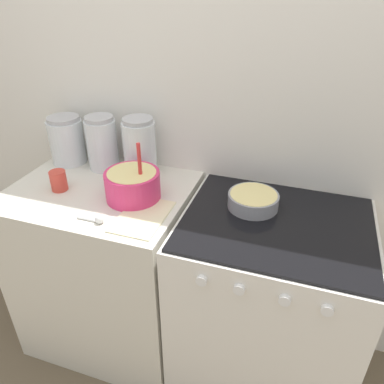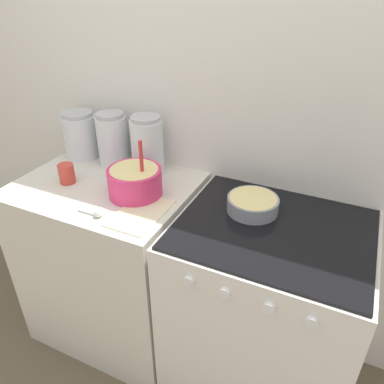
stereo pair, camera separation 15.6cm
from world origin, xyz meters
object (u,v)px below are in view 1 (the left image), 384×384
storage_jar_middle (102,146)px  storage_jar_right (140,151)px  baking_pan (253,200)px  storage_jar_left (67,143)px  mixing_bowl (133,184)px  stove (265,305)px  tin_can (59,181)px

storage_jar_middle → storage_jar_right: bearing=0.0°
baking_pan → storage_jar_right: (-0.57, 0.13, 0.09)m
storage_jar_left → storage_jar_middle: size_ratio=0.91×
baking_pan → storage_jar_left: bearing=172.3°
mixing_bowl → baking_pan: size_ratio=1.25×
storage_jar_middle → storage_jar_right: storage_jar_right is taller
stove → mixing_bowl: bearing=-178.8°
stove → tin_can: 1.08m
storage_jar_left → storage_jar_middle: storage_jar_middle is taller
baking_pan → storage_jar_middle: bearing=170.4°
mixing_bowl → storage_jar_middle: storage_jar_middle is taller
storage_jar_right → baking_pan: bearing=-12.9°
mixing_bowl → tin_can: size_ratio=2.88×
storage_jar_middle → tin_can: (-0.08, -0.26, -0.07)m
storage_jar_right → mixing_bowl: bearing=-73.2°
tin_can → mixing_bowl: bearing=6.7°
mixing_bowl → storage_jar_middle: size_ratio=0.99×
storage_jar_right → tin_can: size_ratio=3.06×
tin_can → storage_jar_left: bearing=115.2°
stove → baking_pan: (-0.11, 0.08, 0.49)m
mixing_bowl → tin_can: 0.35m
stove → tin_can: tin_can is taller
mixing_bowl → storage_jar_middle: 0.35m
stove → mixing_bowl: 0.81m
baking_pan → storage_jar_left: 0.98m
mixing_bowl → storage_jar_middle: (-0.27, 0.22, 0.04)m
stove → mixing_bowl: mixing_bowl is taller
storage_jar_left → baking_pan: bearing=-7.7°
storage_jar_left → storage_jar_middle: bearing=0.0°
stove → storage_jar_right: 0.91m
storage_jar_left → tin_can: 0.29m
storage_jar_middle → storage_jar_right: size_ratio=0.95×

